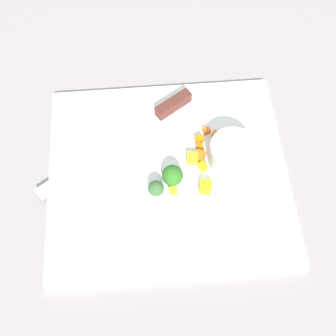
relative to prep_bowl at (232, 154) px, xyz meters
name	(u,v)px	position (x,y,z in m)	size (l,w,h in m)	color
ground_plane	(168,174)	(-0.12, -0.01, -0.04)	(4.00, 4.00, 0.00)	gray
cutting_board	(168,172)	(-0.12, -0.01, -0.03)	(0.43, 0.39, 0.01)	white
prep_bowl	(232,154)	(0.00, 0.00, 0.00)	(0.08, 0.08, 0.05)	#B6BCC2
chef_knife	(149,121)	(-0.15, 0.09, -0.02)	(0.30, 0.21, 0.02)	silver
carrot_dice_0	(200,156)	(-0.06, 0.01, -0.02)	(0.02, 0.02, 0.02)	orange
carrot_dice_1	(206,131)	(-0.04, 0.06, -0.02)	(0.01, 0.01, 0.01)	orange
carrot_dice_2	(245,137)	(0.03, 0.04, -0.02)	(0.02, 0.01, 0.01)	orange
carrot_dice_3	(216,135)	(-0.02, 0.05, -0.02)	(0.01, 0.01, 0.01)	orange
carrot_dice_4	(200,146)	(-0.05, 0.03, -0.02)	(0.01, 0.01, 0.01)	orange
carrot_dice_5	(199,139)	(-0.05, 0.05, -0.02)	(0.01, 0.01, 0.01)	orange
pepper_dice_0	(206,187)	(-0.05, -0.06, -0.02)	(0.02, 0.02, 0.02)	yellow
pepper_dice_1	(173,191)	(-0.11, -0.06, -0.02)	(0.01, 0.01, 0.01)	yellow
pepper_dice_2	(203,167)	(-0.05, -0.01, -0.02)	(0.02, 0.01, 0.01)	yellow
pepper_dice_3	(192,158)	(-0.07, 0.00, -0.02)	(0.02, 0.02, 0.02)	yellow
broccoli_floret_0	(172,175)	(-0.11, -0.03, -0.01)	(0.04, 0.04, 0.04)	#8CAB6A
broccoli_floret_1	(156,188)	(-0.14, -0.06, -0.01)	(0.03, 0.03, 0.03)	#8AB667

